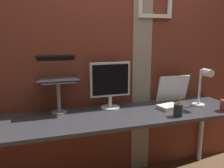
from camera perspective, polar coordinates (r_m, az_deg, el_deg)
brick_wall_back at (r=2.39m, az=1.49°, el=7.11°), size 3.02×0.16×2.50m
desk at (r=2.12m, az=0.84°, el=-9.02°), size 2.36×0.62×0.76m
monitor at (r=2.21m, az=-0.46°, el=0.47°), size 0.38×0.18×0.43m
laptop_stand at (r=2.13m, az=-12.73°, el=-1.76°), size 0.28×0.22×0.29m
laptop at (r=2.17m, az=-13.07°, el=2.59°), size 0.36×0.28×0.21m
whiteboard_panel at (r=2.55m, az=14.39°, el=-1.01°), size 0.34×0.08×0.27m
desk_lamp at (r=2.40m, az=21.12°, el=0.15°), size 0.12×0.20×0.37m
pen_cup at (r=2.11m, az=15.57°, el=-6.01°), size 0.08×0.08×0.18m
paper_clutter_stack at (r=2.31m, az=13.49°, el=-5.33°), size 0.22×0.18×0.03m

